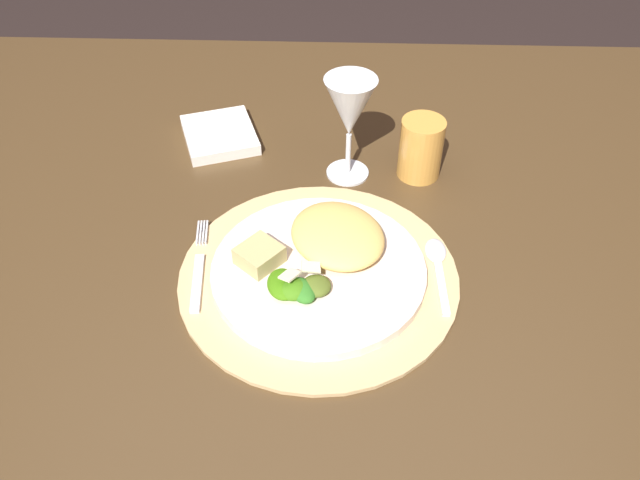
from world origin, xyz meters
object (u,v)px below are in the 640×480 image
napkin (220,135)px  amber_tumbler (421,148)px  spoon (437,261)px  dinner_plate (319,271)px  wine_glass (350,110)px  dining_table (316,277)px  fork (199,269)px

napkin → amber_tumbler: size_ratio=1.33×
spoon → napkin: napkin is taller
dinner_plate → amber_tumbler: 0.27m
spoon → wine_glass: bearing=121.4°
amber_tumbler → wine_glass: bearing=-177.5°
dining_table → wine_glass: wine_glass is taller
napkin → amber_tumbler: bearing=-14.0°
dinner_plate → fork: dinner_plate is taller
fork → napkin: 0.30m
wine_glass → amber_tumbler: wine_glass is taller
dining_table → dinner_plate: dinner_plate is taller
dinner_plate → spoon: bearing=9.9°
napkin → wine_glass: wine_glass is taller
dinner_plate → napkin: dinner_plate is taller
dinner_plate → napkin: (-0.17, 0.31, -0.00)m
dining_table → spoon: bearing=-26.0°
fork → wine_glass: wine_glass is taller
dining_table → napkin: 0.29m
dinner_plate → wine_glass: size_ratio=1.70×
dinner_plate → fork: (-0.16, 0.00, -0.00)m
dinner_plate → wine_glass: bearing=80.7°
dining_table → spoon: 0.22m
dinner_plate → amber_tumbler: bearing=57.4°
dinner_plate → spoon: (0.16, 0.03, -0.00)m
wine_glass → napkin: bearing=158.2°
fork → wine_glass: bearing=48.7°
fork → napkin: bearing=93.3°
dining_table → napkin: bearing=129.7°
spoon → amber_tumbler: size_ratio=1.45×
dining_table → fork: (-0.15, -0.10, 0.12)m
dinner_plate → fork: size_ratio=1.66×
amber_tumbler → dinner_plate: bearing=-122.6°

